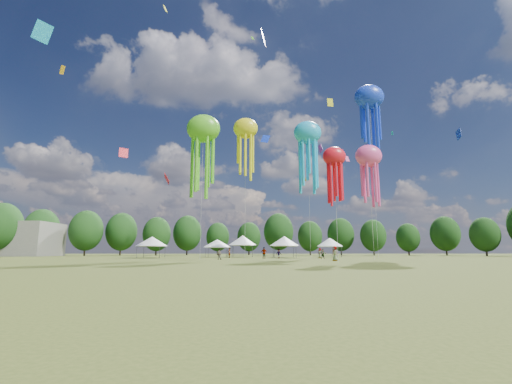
{
  "coord_description": "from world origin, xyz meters",
  "views": [
    {
      "loc": [
        -4.28,
        -13.01,
        1.2
      ],
      "look_at": [
        -3.82,
        15.0,
        6.0
      ],
      "focal_mm": 24.24,
      "sensor_mm": 36.0,
      "label": 1
    }
  ],
  "objects": [
    {
      "name": "spectators_far",
      "position": [
        4.33,
        44.44,
        0.87
      ],
      "size": [
        20.36,
        21.84,
        1.84
      ],
      "color": "gray",
      "rests_on": "ground"
    },
    {
      "name": "spectator_near",
      "position": [
        -8.65,
        36.26,
        0.78
      ],
      "size": [
        0.89,
        0.78,
        1.56
      ],
      "primitive_type": "imported",
      "rotation": [
        0.0,
        0.0,
        2.87
      ],
      "color": "gray",
      "rests_on": "ground"
    },
    {
      "name": "show_kites",
      "position": [
        4.96,
        41.79,
        20.16
      ],
      "size": [
        35.08,
        27.24,
        32.37
      ],
      "color": "yellow",
      "rests_on": "ground"
    },
    {
      "name": "festival_tents",
      "position": [
        -5.61,
        55.7,
        3.02
      ],
      "size": [
        40.04,
        12.25,
        4.37
      ],
      "color": "#47474C",
      "rests_on": "ground"
    },
    {
      "name": "treeline",
      "position": [
        -3.87,
        62.51,
        6.54
      ],
      "size": [
        201.57,
        95.24,
        13.43
      ],
      "color": "#38281C",
      "rests_on": "ground"
    },
    {
      "name": "small_kites",
      "position": [
        1.02,
        41.67,
        29.44
      ],
      "size": [
        75.04,
        58.74,
        44.72
      ],
      "color": "yellow",
      "rests_on": "ground"
    },
    {
      "name": "ground",
      "position": [
        0.0,
        0.0,
        0.0
      ],
      "size": [
        300.0,
        300.0,
        0.0
      ],
      "primitive_type": "plane",
      "color": "#384416",
      "rests_on": "ground"
    }
  ]
}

